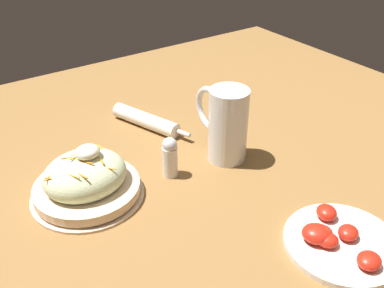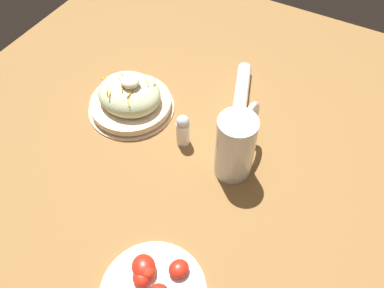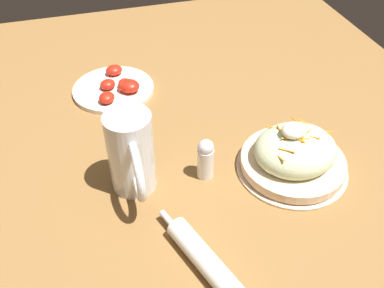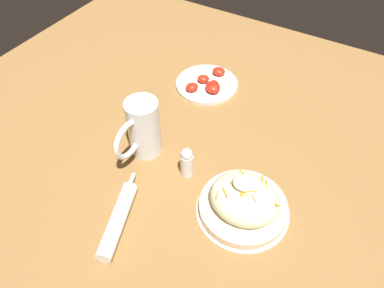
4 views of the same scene
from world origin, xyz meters
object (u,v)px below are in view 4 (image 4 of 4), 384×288
at_px(napkin_roll, 118,219).
at_px(salt_shaker, 187,162).
at_px(salad_plate, 244,202).
at_px(tomato_plate, 208,84).
at_px(beer_mug, 143,131).

relative_size(napkin_roll, salt_shaker, 2.48).
distance_m(salad_plate, salt_shaker, 0.17).
height_order(salad_plate, tomato_plate, salad_plate).
bearing_deg(tomato_plate, napkin_roll, -83.13).
bearing_deg(salad_plate, beer_mug, 172.15).
distance_m(napkin_roll, tomato_plate, 0.53).
relative_size(salad_plate, napkin_roll, 0.99).
bearing_deg(salt_shaker, beer_mug, 175.49).
height_order(tomato_plate, salt_shaker, salt_shaker).
bearing_deg(tomato_plate, beer_mug, -92.26).
bearing_deg(beer_mug, napkin_roll, -70.15).
height_order(beer_mug, salt_shaker, beer_mug).
bearing_deg(salt_shaker, tomato_plate, 110.29).
xyz_separation_m(napkin_roll, tomato_plate, (-0.06, 0.52, -0.01)).
distance_m(tomato_plate, salt_shaker, 0.35).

